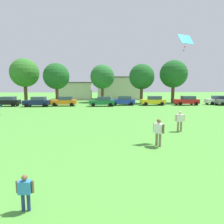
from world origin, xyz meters
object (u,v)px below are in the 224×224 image
(child_kite_flyer, at_px, (25,190))
(adult_bystander, at_px, (159,130))
(tree_center_left, at_px, (56,76))
(tree_right, at_px, (142,77))
(parked_car_orange_2, at_px, (64,101))
(parked_car_yellow_5, at_px, (153,101))
(parked_car_blue_4, at_px, (123,101))
(tree_far_right, at_px, (174,74))
(tree_center_right, at_px, (102,77))
(kite, at_px, (186,40))
(tree_left, at_px, (25,73))
(parked_car_black_0, at_px, (7,101))
(parked_car_navy_1, at_px, (37,102))
(bystander_near_trees, at_px, (180,119))
(parked_car_white_7, at_px, (218,100))
(parked_car_green_3, at_px, (102,101))
(parked_car_red_6, at_px, (187,100))

(child_kite_flyer, bearing_deg, adult_bystander, 49.49)
(tree_center_left, relative_size, tree_right, 1.01)
(parked_car_orange_2, height_order, parked_car_yellow_5, same)
(child_kite_flyer, relative_size, parked_car_blue_4, 0.25)
(tree_right, bearing_deg, tree_far_right, 5.09)
(child_kite_flyer, bearing_deg, parked_car_blue_4, 81.51)
(parked_car_yellow_5, height_order, tree_center_right, tree_center_right)
(kite, height_order, tree_left, tree_left)
(parked_car_blue_4, bearing_deg, parked_car_black_0, 1.31)
(parked_car_yellow_5, bearing_deg, kite, 79.06)
(adult_bystander, relative_size, tree_far_right, 0.18)
(parked_car_navy_1, distance_m, tree_center_right, 14.96)
(child_kite_flyer, relative_size, parked_car_yellow_5, 0.25)
(child_kite_flyer, distance_m, kite, 11.94)
(adult_bystander, bearing_deg, bystander_near_trees, -73.83)
(parked_car_white_7, bearing_deg, parked_car_orange_2, 1.26)
(parked_car_green_3, relative_size, tree_right, 0.55)
(bystander_near_trees, height_order, kite, kite)
(child_kite_flyer, distance_m, tree_left, 40.10)
(bystander_near_trees, bearing_deg, parked_car_navy_1, 137.27)
(adult_bystander, bearing_deg, tree_far_right, -58.62)
(parked_car_orange_2, xyz_separation_m, parked_car_yellow_5, (15.87, 0.16, 0.00))
(parked_car_navy_1, xyz_separation_m, parked_car_red_6, (26.46, 0.76, 0.00))
(tree_center_left, xyz_separation_m, tree_far_right, (23.55, 0.30, 0.54))
(tree_left, height_order, tree_center_left, tree_left)
(parked_car_green_3, bearing_deg, adult_bystander, 96.78)
(bystander_near_trees, xyz_separation_m, parked_car_orange_2, (-12.19, 20.59, -0.08))
(parked_car_yellow_5, height_order, tree_left, tree_left)
(parked_car_orange_2, relative_size, tree_left, 0.47)
(parked_car_white_7, xyz_separation_m, tree_far_right, (-6.99, 4.51, 5.03))
(parked_car_green_3, bearing_deg, tree_right, -146.15)
(adult_bystander, height_order, parked_car_orange_2, parked_car_orange_2)
(parked_car_yellow_5, relative_size, parked_car_red_6, 1.00)
(parked_car_red_6, xyz_separation_m, tree_right, (-7.43, 4.52, 4.44))
(tree_center_left, relative_size, tree_far_right, 0.91)
(parked_car_black_0, xyz_separation_m, tree_center_right, (16.65, 7.88, 4.56))
(parked_car_green_3, relative_size, tree_center_right, 0.54)
(tree_left, bearing_deg, parked_car_orange_2, -39.54)
(parked_car_orange_2, height_order, parked_car_green_3, same)
(parked_car_black_0, xyz_separation_m, parked_car_white_7, (38.15, 0.50, 0.00))
(kite, relative_size, parked_car_blue_4, 0.25)
(kite, xyz_separation_m, parked_car_navy_1, (-15.85, 21.91, -5.47))
(parked_car_yellow_5, xyz_separation_m, tree_right, (-1.23, 4.38, 4.44))
(adult_bystander, height_order, tree_center_left, tree_center_left)
(kite, xyz_separation_m, parked_car_green_3, (-4.83, 21.81, -5.47))
(parked_car_red_6, bearing_deg, parked_car_yellow_5, -1.32)
(child_kite_flyer, relative_size, kite, 0.97)
(child_kite_flyer, height_order, kite, kite)
(parked_car_yellow_5, distance_m, tree_center_left, 19.19)
(child_kite_flyer, xyz_separation_m, parked_car_green_3, (2.74, 29.09, 0.23))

